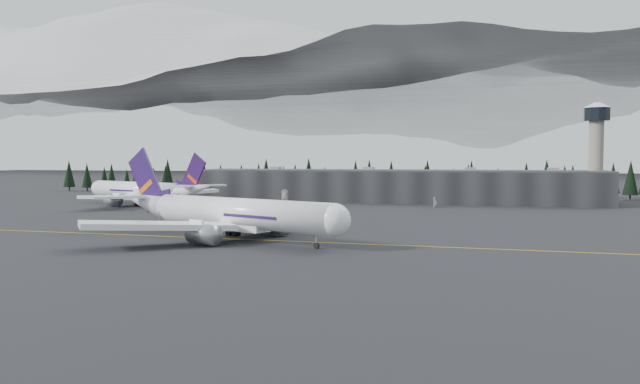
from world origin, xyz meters
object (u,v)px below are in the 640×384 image
(jet_parked, at_px, (146,191))
(gse_vehicle_a, at_px, (285,202))
(control_tower, at_px, (596,141))
(gse_vehicle_b, at_px, (435,206))
(terminal, at_px, (393,186))
(jet_main, at_px, (222,212))

(jet_parked, distance_m, gse_vehicle_a, 50.85)
(control_tower, height_order, jet_parked, control_tower)
(gse_vehicle_a, relative_size, gse_vehicle_b, 1.44)
(control_tower, bearing_deg, jet_parked, -161.97)
(terminal, height_order, jet_parked, jet_parked)
(terminal, relative_size, gse_vehicle_a, 29.51)
(terminal, distance_m, gse_vehicle_a, 45.08)
(jet_main, xyz_separation_m, jet_parked, (-66.60, 78.29, -0.15))
(jet_parked, distance_m, gse_vehicle_b, 103.51)
(jet_main, relative_size, gse_vehicle_b, 17.01)
(jet_main, bearing_deg, gse_vehicle_a, 123.32)
(terminal, distance_m, control_tower, 76.98)
(terminal, bearing_deg, control_tower, 2.29)
(jet_main, bearing_deg, gse_vehicle_b, 91.56)
(gse_vehicle_b, bearing_deg, control_tower, 115.34)
(jet_main, distance_m, gse_vehicle_a, 103.54)
(control_tower, relative_size, gse_vehicle_b, 10.00)
(jet_main, distance_m, gse_vehicle_b, 103.55)
(control_tower, distance_m, jet_parked, 166.20)
(control_tower, distance_m, gse_vehicle_b, 68.02)
(gse_vehicle_a, xyz_separation_m, gse_vehicle_b, (56.47, -3.87, -0.11))
(control_tower, bearing_deg, terminal, -177.71)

